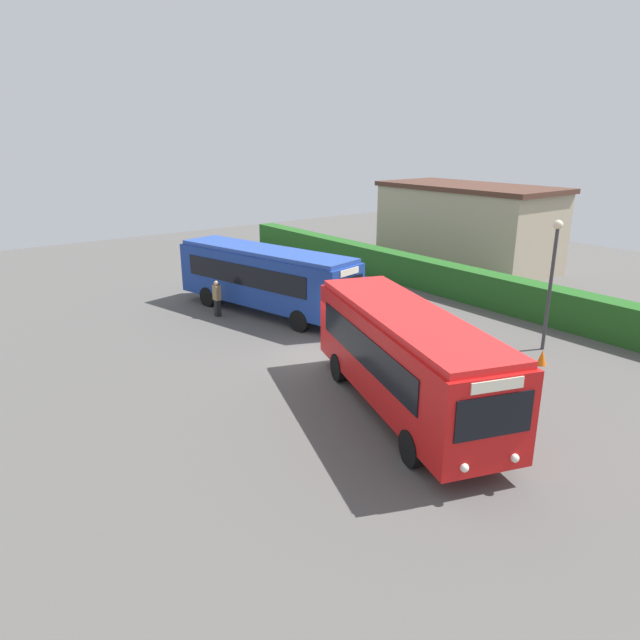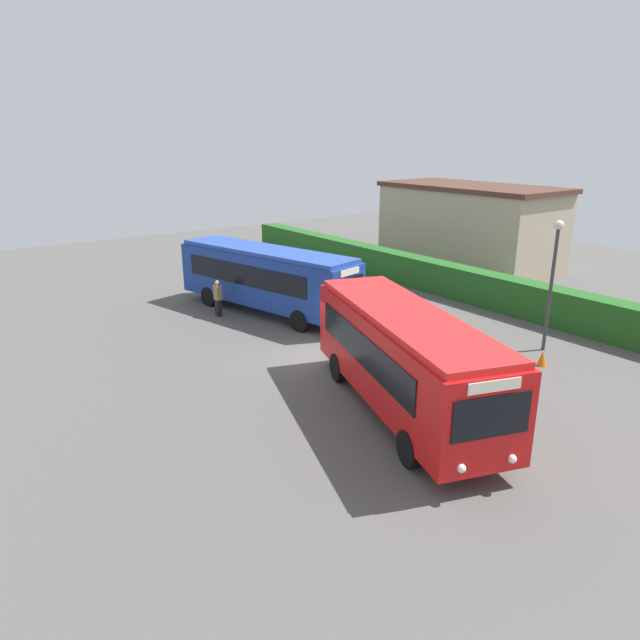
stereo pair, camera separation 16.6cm
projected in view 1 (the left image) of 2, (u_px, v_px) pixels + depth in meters
ground_plane at (321, 358)px, 22.39m from camera, size 64.00×64.00×0.00m
bus_blue at (266, 276)px, 27.49m from camera, size 10.33×4.58×3.20m
bus_red at (406, 356)px, 17.48m from camera, size 9.58×5.44×3.29m
person_left at (217, 298)px, 27.25m from camera, size 0.40×0.29×1.76m
person_center at (417, 347)px, 21.04m from camera, size 0.53×0.40×1.71m
hedge_row at (499, 292)px, 28.50m from camera, size 44.00×1.19×1.70m
depot_building at (467, 226)px, 37.51m from camera, size 11.83×5.76×5.31m
traffic_cone at (542, 358)px, 21.61m from camera, size 0.36×0.36×0.60m
lamppost at (552, 270)px, 22.29m from camera, size 0.36×0.36×5.26m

